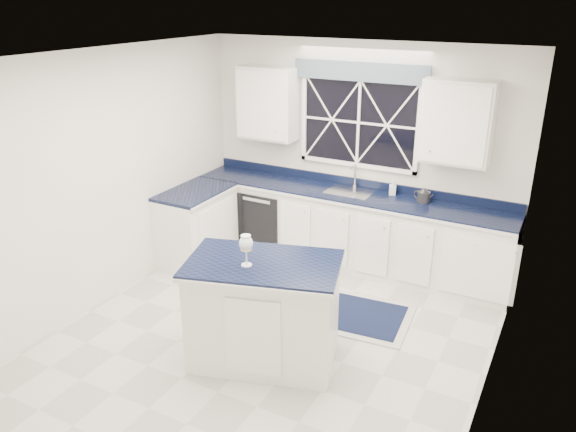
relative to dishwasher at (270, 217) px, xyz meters
The scene contains 13 objects.
ground 2.28m from the dishwasher, 60.57° to the right, with size 4.50×4.50×0.00m, color beige.
back_wall 1.48m from the dishwasher, 15.26° to the left, with size 4.00×0.10×2.70m, color white.
base_cabinets 0.79m from the dishwasher, 12.13° to the right, with size 3.99×1.60×0.90m.
countertop 1.21m from the dishwasher, ahead, with size 3.98×0.64×0.04m, color black.
dishwasher is the anchor object (origin of this frame).
window 1.81m from the dishwasher, 12.95° to the left, with size 1.65×0.09×1.26m.
upper_cabinets 1.86m from the dishwasher, ahead, with size 3.10×0.34×0.90m.
faucet 1.31m from the dishwasher, 10.02° to the left, with size 0.05×0.20×0.30m.
island 2.53m from the dishwasher, 61.38° to the right, with size 1.52×1.16×1.00m.
rug 1.95m from the dishwasher, 36.48° to the right, with size 1.52×1.00×0.02m.
kettle 2.08m from the dishwasher, ahead, with size 0.24×0.18×0.17m.
wine_glass 2.71m from the dishwasher, 64.46° to the right, with size 0.12×0.12×0.28m.
soap_bottle 1.72m from the dishwasher, ahead, with size 0.08×0.08×0.17m, color silver.
Camera 1 is at (2.37, -4.05, 3.19)m, focal length 35.00 mm.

